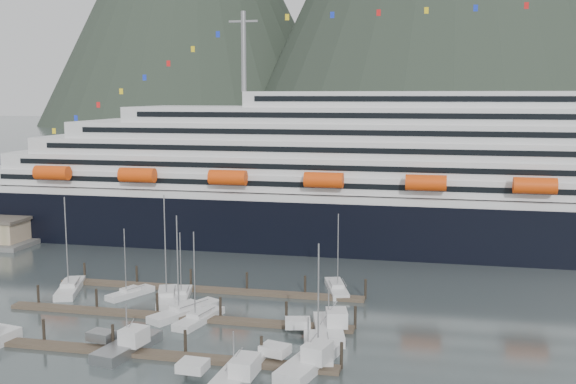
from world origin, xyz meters
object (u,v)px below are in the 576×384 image
(sailboat_e, at_px, (70,289))
(trawler_d, at_px, (307,361))
(sailboat_d, at_px, (185,312))
(sailboat_h, at_px, (318,350))
(cruise_ship, at_px, (442,186))
(sailboat_a, at_px, (130,294))
(sailboat_f, at_px, (182,295))
(trawler_c, at_px, (233,376))
(sailboat_c, at_px, (199,319))
(sailboat_b, at_px, (167,298))
(trawler_e, at_px, (327,328))
(sailboat_g, at_px, (337,289))
(trawler_b, at_px, (127,345))

(sailboat_e, height_order, trawler_d, sailboat_e)
(sailboat_d, bearing_deg, sailboat_h, -89.43)
(cruise_ship, height_order, sailboat_a, cruise_ship)
(sailboat_f, bearing_deg, trawler_c, -163.51)
(sailboat_a, xyz_separation_m, sailboat_c, (13.91, -8.79, 0.02))
(sailboat_c, xyz_separation_m, sailboat_d, (-2.86, 2.38, 0.01))
(cruise_ship, height_order, sailboat_b, cruise_ship)
(sailboat_e, bearing_deg, cruise_ship, -71.12)
(sailboat_a, xyz_separation_m, sailboat_h, (31.02, -16.24, 0.05))
(trawler_d, relative_size, trawler_e, 1.06)
(sailboat_f, bearing_deg, sailboat_h, -140.54)
(sailboat_b, height_order, sailboat_e, sailboat_b)
(sailboat_d, distance_m, trawler_d, 24.25)
(trawler_d, bearing_deg, sailboat_g, 16.43)
(sailboat_f, bearing_deg, sailboat_c, -161.79)
(sailboat_a, bearing_deg, trawler_d, -99.11)
(sailboat_d, height_order, trawler_e, sailboat_d)
(cruise_ship, relative_size, sailboat_e, 13.82)
(sailboat_d, distance_m, trawler_e, 20.37)
(cruise_ship, height_order, sailboat_g, cruise_ship)
(sailboat_c, relative_size, trawler_b, 1.25)
(sailboat_f, bearing_deg, sailboat_g, -84.06)
(cruise_ship, distance_m, sailboat_h, 62.82)
(sailboat_a, bearing_deg, cruise_ship, -21.00)
(cruise_ship, xyz_separation_m, sailboat_h, (-14.30, -60.06, -11.60))
(cruise_ship, height_order, sailboat_c, cruise_ship)
(sailboat_b, bearing_deg, sailboat_c, -155.24)
(sailboat_f, relative_size, trawler_c, 0.84)
(sailboat_d, height_order, trawler_d, sailboat_d)
(trawler_e, bearing_deg, sailboat_e, 63.40)
(sailboat_d, distance_m, sailboat_g, 24.07)
(sailboat_d, relative_size, trawler_d, 1.27)
(sailboat_f, distance_m, sailboat_g, 23.27)
(sailboat_a, bearing_deg, sailboat_g, -48.36)
(sailboat_e, distance_m, sailboat_h, 44.24)
(cruise_ship, distance_m, sailboat_c, 62.37)
(sailboat_g, bearing_deg, trawler_e, 168.38)
(sailboat_c, height_order, trawler_d, sailboat_c)
(trawler_b, xyz_separation_m, trawler_c, (14.58, -5.70, -0.02))
(sailboat_b, xyz_separation_m, sailboat_d, (4.86, -5.44, -0.02))
(sailboat_c, distance_m, sailboat_e, 25.60)
(cruise_ship, bearing_deg, sailboat_f, -131.15)
(sailboat_b, distance_m, trawler_c, 30.69)
(sailboat_a, height_order, trawler_e, sailboat_a)
(trawler_c, height_order, trawler_e, trawler_e)
(sailboat_b, bearing_deg, sailboat_f, -60.82)
(sailboat_b, xyz_separation_m, sailboat_g, (23.45, 9.84, -0.04))
(sailboat_c, bearing_deg, trawler_e, -80.30)
(sailboat_a, xyz_separation_m, sailboat_b, (6.19, -0.96, 0.06))
(cruise_ship, height_order, trawler_b, cruise_ship)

